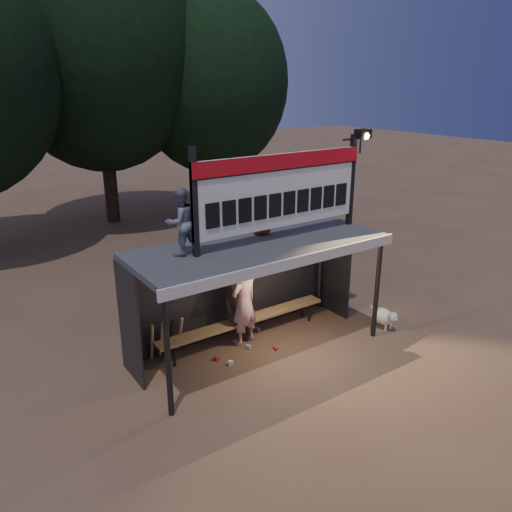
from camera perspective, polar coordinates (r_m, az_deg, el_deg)
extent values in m
plane|color=brown|center=(10.46, 0.34, -10.69)|extent=(80.00, 80.00, 0.00)
imported|color=silver|center=(10.32, -1.38, -5.40)|extent=(0.75, 0.58, 1.83)
imported|color=slate|center=(8.80, -8.61, 3.88)|extent=(0.64, 0.52, 1.20)
imported|color=maroon|center=(9.94, 0.63, 5.12)|extent=(0.51, 0.39, 0.94)
cube|color=#38383A|center=(9.53, 0.37, 1.16)|extent=(5.00, 2.00, 0.12)
cube|color=silver|center=(8.77, 4.18, -0.81)|extent=(5.10, 0.06, 0.20)
cylinder|color=black|center=(8.21, -10.05, -11.23)|extent=(0.10, 0.10, 2.20)
cylinder|color=black|center=(10.82, 13.65, -3.69)|extent=(0.10, 0.10, 2.20)
cylinder|color=black|center=(9.70, -14.58, -6.55)|extent=(0.10, 0.10, 2.20)
cylinder|color=black|center=(11.99, 7.33, -0.98)|extent=(0.10, 0.10, 2.20)
cube|color=black|center=(10.72, -2.70, -3.36)|extent=(5.00, 0.04, 2.20)
cube|color=black|center=(9.33, -14.28, -7.60)|extent=(0.04, 1.00, 2.20)
cube|color=black|center=(11.78, 8.98, -1.44)|extent=(0.04, 1.00, 2.20)
cylinder|color=black|center=(10.36, -2.79, 2.00)|extent=(5.00, 0.06, 0.06)
cube|color=black|center=(8.58, -7.07, 5.97)|extent=(0.10, 0.10, 1.90)
cube|color=black|center=(10.75, 10.83, 8.49)|extent=(0.10, 0.10, 1.90)
cube|color=silver|center=(9.55, 2.87, 7.46)|extent=(3.80, 0.08, 1.40)
cube|color=red|center=(9.41, 3.11, 10.74)|extent=(3.80, 0.04, 0.28)
cube|color=black|center=(9.43, 3.12, 9.84)|extent=(3.80, 0.02, 0.03)
cube|color=black|center=(8.75, -4.99, 4.61)|extent=(0.27, 0.03, 0.45)
cube|color=black|center=(8.91, -3.09, 4.93)|extent=(0.27, 0.03, 0.45)
cube|color=black|center=(9.09, -1.26, 5.24)|extent=(0.27, 0.03, 0.45)
cube|color=black|center=(9.27, 0.51, 5.53)|extent=(0.27, 0.03, 0.45)
cube|color=black|center=(9.47, 2.20, 5.81)|extent=(0.27, 0.03, 0.45)
cube|color=black|center=(9.67, 3.83, 6.07)|extent=(0.27, 0.03, 0.45)
cube|color=black|center=(9.88, 5.39, 6.31)|extent=(0.27, 0.03, 0.45)
cube|color=black|center=(10.09, 6.89, 6.54)|extent=(0.27, 0.03, 0.45)
cube|color=black|center=(10.32, 8.32, 6.76)|extent=(0.27, 0.03, 0.45)
cube|color=black|center=(10.55, 9.69, 6.96)|extent=(0.27, 0.03, 0.45)
cylinder|color=black|center=(10.60, 10.93, 12.98)|extent=(0.50, 0.04, 0.04)
cylinder|color=black|center=(10.79, 11.84, 12.23)|extent=(0.04, 0.04, 0.30)
cube|color=black|center=(10.73, 12.13, 13.51)|extent=(0.30, 0.22, 0.18)
sphere|color=#FFD88C|center=(10.67, 12.47, 13.24)|extent=(0.14, 0.14, 0.14)
cube|color=olive|center=(10.64, -1.36, -7.37)|extent=(4.00, 0.35, 0.06)
cylinder|color=black|center=(9.94, -9.34, -11.19)|extent=(0.05, 0.05, 0.45)
cylinder|color=black|center=(10.13, -9.93, -10.60)|extent=(0.05, 0.05, 0.45)
cylinder|color=black|center=(10.66, -0.99, -8.69)|extent=(0.05, 0.05, 0.45)
cylinder|color=black|center=(10.84, -1.70, -8.19)|extent=(0.05, 0.05, 0.45)
cylinder|color=black|center=(11.58, 6.08, -6.40)|extent=(0.05, 0.05, 0.45)
cylinder|color=black|center=(11.74, 5.32, -5.98)|extent=(0.05, 0.05, 0.45)
cylinder|color=black|center=(20.15, -16.46, 9.61)|extent=(0.50, 0.50, 4.18)
ellipsoid|color=black|center=(19.93, -17.64, 21.23)|extent=(7.22, 7.22, 8.36)
cylinder|color=black|center=(20.90, -4.92, 9.72)|extent=(0.50, 0.50, 3.52)
ellipsoid|color=black|center=(20.61, -5.21, 19.19)|extent=(6.08, 6.08, 7.04)
ellipsoid|color=white|center=(11.58, 14.27, -6.67)|extent=(0.36, 0.58, 0.36)
sphere|color=silver|center=(11.38, 15.36, -6.75)|extent=(0.22, 0.22, 0.22)
cone|color=beige|center=(11.34, 15.74, -7.01)|extent=(0.10, 0.10, 0.10)
cone|color=beige|center=(11.30, 15.32, -6.39)|extent=(0.06, 0.06, 0.07)
cone|color=beige|center=(11.37, 15.65, -6.26)|extent=(0.06, 0.06, 0.07)
cylinder|color=beige|center=(11.50, 14.60, -7.89)|extent=(0.05, 0.05, 0.18)
cylinder|color=silver|center=(11.62, 15.13, -7.67)|extent=(0.05, 0.05, 0.18)
cylinder|color=silver|center=(11.71, 13.28, -7.27)|extent=(0.05, 0.05, 0.18)
cylinder|color=silver|center=(11.82, 13.81, -7.05)|extent=(0.05, 0.05, 0.18)
cylinder|color=beige|center=(11.73, 13.21, -5.86)|extent=(0.04, 0.16, 0.14)
cylinder|color=olive|center=(10.07, -11.81, -9.61)|extent=(0.08, 0.27, 0.84)
cylinder|color=#A17D4B|center=(10.13, -10.76, -9.34)|extent=(0.07, 0.30, 0.83)
cylinder|color=black|center=(10.20, -9.73, -9.06)|extent=(0.07, 0.32, 0.83)
cylinder|color=#A57E4D|center=(10.27, -8.71, -8.78)|extent=(0.07, 0.35, 0.82)
cube|color=red|center=(10.13, -4.51, -11.57)|extent=(0.09, 0.11, 0.08)
cylinder|color=#BBBBC0|center=(11.20, 0.23, -8.31)|extent=(0.08, 0.13, 0.07)
cube|color=silver|center=(9.97, -2.92, -12.08)|extent=(0.11, 0.09, 0.08)
cylinder|color=red|center=(10.47, 2.25, -10.45)|extent=(0.07, 0.12, 0.07)
cube|color=#A8A8AC|center=(10.48, -0.88, -10.35)|extent=(0.11, 0.12, 0.08)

